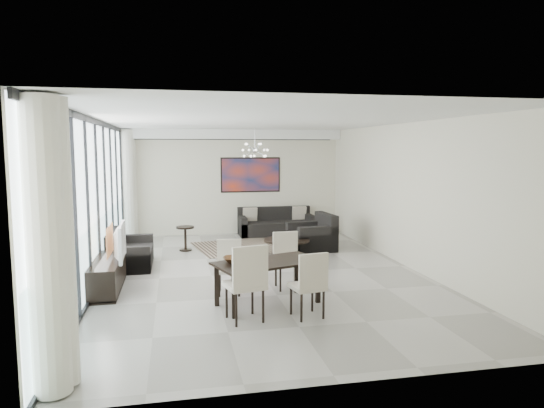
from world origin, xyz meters
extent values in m
cube|color=#A8A39B|center=(0.00, 0.00, 0.01)|extent=(6.00, 9.00, 0.02)
cube|color=white|center=(0.00, 0.00, 2.89)|extent=(6.00, 9.00, 0.02)
cube|color=beige|center=(0.00, 4.49, 1.45)|extent=(6.00, 0.02, 2.90)
cube|color=beige|center=(0.00, -4.49, 1.45)|extent=(6.00, 0.02, 2.90)
cube|color=beige|center=(2.99, 0.00, 1.45)|extent=(0.02, 9.00, 2.90)
cube|color=silver|center=(-2.98, 0.00, 1.45)|extent=(0.01, 8.95, 2.85)
cube|color=black|center=(-2.94, 0.00, 2.85)|extent=(0.04, 8.95, 0.10)
cube|color=black|center=(-2.94, 0.00, 0.03)|extent=(0.04, 8.95, 0.06)
cube|color=black|center=(-2.94, -4.00, 1.45)|extent=(0.04, 0.05, 2.88)
cube|color=black|center=(-2.94, -3.00, 1.45)|extent=(0.04, 0.05, 2.88)
cube|color=black|center=(-2.94, -2.00, 1.45)|extent=(0.04, 0.05, 2.88)
cube|color=black|center=(-2.94, -1.00, 1.45)|extent=(0.04, 0.05, 2.88)
cube|color=black|center=(-2.94, 0.00, 1.45)|extent=(0.04, 0.05, 2.88)
cube|color=black|center=(-2.94, 1.00, 1.45)|extent=(0.04, 0.05, 2.88)
cube|color=black|center=(-2.94, 2.00, 1.45)|extent=(0.04, 0.05, 2.88)
cube|color=black|center=(-2.94, 3.00, 1.45)|extent=(0.04, 0.05, 2.88)
cube|color=black|center=(-2.94, 4.00, 1.45)|extent=(0.04, 0.05, 2.88)
cylinder|color=white|center=(-2.80, -4.15, 1.45)|extent=(0.36, 0.36, 2.85)
cylinder|color=white|center=(-2.80, 4.15, 1.45)|extent=(0.36, 0.36, 2.85)
cube|color=white|center=(0.00, 4.30, 2.77)|extent=(5.98, 0.40, 0.26)
cube|color=red|center=(0.50, 4.47, 1.65)|extent=(1.68, 0.04, 0.98)
cylinder|color=silver|center=(0.30, 2.50, 2.62)|extent=(0.02, 0.02, 0.55)
sphere|color=silver|center=(0.30, 2.50, 2.35)|extent=(0.12, 0.12, 0.12)
cube|color=black|center=(0.15, 2.60, 0.01)|extent=(2.80, 2.34, 0.01)
cylinder|color=black|center=(0.85, 1.48, 0.34)|extent=(1.03, 1.03, 0.04)
cylinder|color=black|center=(0.85, 1.48, 0.16)|extent=(0.45, 0.45, 0.32)
cylinder|color=black|center=(0.85, 1.48, 0.02)|extent=(0.72, 0.72, 0.03)
imported|color=brown|center=(0.85, 1.52, 0.40)|extent=(0.28, 0.28, 0.07)
cube|color=black|center=(1.15, 4.02, 0.19)|extent=(2.07, 0.85, 0.38)
cube|color=black|center=(1.15, 4.36, 0.56)|extent=(2.07, 0.17, 0.38)
cube|color=black|center=(0.20, 4.02, 0.27)|extent=(0.17, 0.85, 0.55)
cube|color=black|center=(2.10, 4.02, 0.27)|extent=(0.17, 0.85, 0.55)
cube|color=black|center=(-2.50, 1.07, 0.18)|extent=(0.83, 1.48, 0.37)
cube|color=black|center=(-2.83, 1.07, 0.55)|extent=(0.17, 1.48, 0.37)
cube|color=black|center=(-2.50, 0.41, 0.27)|extent=(0.83, 0.17, 0.54)
cube|color=black|center=(-2.50, 1.72, 0.27)|extent=(0.83, 0.17, 0.54)
cube|color=black|center=(1.55, 1.94, 0.21)|extent=(1.05, 1.10, 0.42)
cube|color=black|center=(1.93, 1.97, 0.64)|extent=(0.29, 1.02, 0.42)
cube|color=black|center=(1.51, 2.34, 0.31)|extent=(0.97, 0.29, 0.62)
cube|color=black|center=(1.59, 1.53, 0.31)|extent=(0.97, 0.29, 0.62)
cylinder|color=black|center=(-1.38, 2.40, 0.55)|extent=(0.42, 0.42, 0.04)
cylinder|color=black|center=(-1.38, 2.40, 0.27)|extent=(0.06, 0.06, 0.52)
cylinder|color=black|center=(-1.38, 2.40, 0.02)|extent=(0.29, 0.29, 0.03)
cube|color=black|center=(-2.76, -0.57, 0.26)|extent=(0.47, 1.66, 0.52)
imported|color=gray|center=(-2.60, -0.56, 0.82)|extent=(0.17, 1.05, 0.60)
cube|color=black|center=(-0.23, -1.84, 0.65)|extent=(1.78, 1.27, 0.04)
cube|color=black|center=(-0.81, -2.36, 0.32)|extent=(0.07, 0.07, 0.64)
cube|color=black|center=(-1.01, -1.77, 0.32)|extent=(0.07, 0.07, 0.64)
cube|color=black|center=(0.55, -1.92, 0.32)|extent=(0.07, 0.07, 0.64)
cube|color=black|center=(0.35, -1.32, 0.32)|extent=(0.07, 0.07, 0.64)
cube|color=beige|center=(-0.68, -2.48, 0.50)|extent=(0.60, 0.60, 0.07)
cube|color=beige|center=(-0.63, -2.69, 0.79)|extent=(0.50, 0.17, 0.61)
cylinder|color=black|center=(-0.92, -2.33, 0.23)|extent=(0.04, 0.04, 0.47)
cylinder|color=black|center=(-0.45, -2.62, 0.23)|extent=(0.04, 0.04, 0.47)
cube|color=beige|center=(0.21, -2.51, 0.44)|extent=(0.51, 0.51, 0.06)
cube|color=beige|center=(0.25, -2.69, 0.69)|extent=(0.44, 0.13, 0.53)
cylinder|color=black|center=(0.01, -2.37, 0.21)|extent=(0.04, 0.04, 0.41)
cylinder|color=black|center=(0.41, -2.64, 0.21)|extent=(0.04, 0.04, 0.41)
cube|color=beige|center=(-0.75, -1.20, 0.41)|extent=(0.45, 0.45, 0.05)
cube|color=beige|center=(-0.73, -1.03, 0.64)|extent=(0.41, 0.09, 0.49)
cylinder|color=black|center=(-0.61, -1.38, 0.19)|extent=(0.04, 0.04, 0.38)
cylinder|color=black|center=(-0.89, -1.02, 0.19)|extent=(0.04, 0.04, 0.38)
cube|color=beige|center=(0.27, -1.07, 0.44)|extent=(0.44, 0.44, 0.06)
cube|color=beige|center=(0.27, -0.88, 0.68)|extent=(0.44, 0.05, 0.53)
cylinder|color=black|center=(0.44, -1.24, 0.20)|extent=(0.04, 0.04, 0.41)
cylinder|color=black|center=(0.10, -0.90, 0.20)|extent=(0.04, 0.04, 0.41)
imported|color=brown|center=(-0.73, -1.81, 0.71)|extent=(0.39, 0.39, 0.09)
camera|label=1|loc=(-1.60, -8.96, 2.39)|focal=32.00mm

